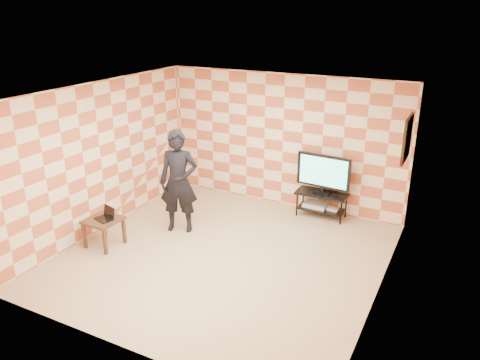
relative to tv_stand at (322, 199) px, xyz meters
name	(u,v)px	position (x,y,z in m)	size (l,w,h in m)	color
floor	(224,256)	(-0.96, -2.23, -0.37)	(5.00, 5.00, 0.00)	tan
wall_back	(283,141)	(-0.96, 0.27, 0.98)	(5.00, 0.02, 2.70)	beige
wall_front	(114,250)	(-0.96, -4.73, 0.98)	(5.00, 0.02, 2.70)	beige
wall_left	(101,158)	(-3.46, -2.23, 0.98)	(0.02, 5.00, 2.70)	beige
wall_right	(386,210)	(1.54, -2.23, 0.98)	(0.02, 5.00, 2.70)	beige
ceiling	(221,94)	(-0.96, -2.23, 2.33)	(5.00, 5.00, 0.02)	white
wall_art	(407,139)	(1.51, -0.68, 1.58)	(0.04, 0.72, 0.72)	black
tv_stand	(322,199)	(0.00, 0.00, 0.00)	(1.00, 0.45, 0.50)	black
tv	(323,172)	(0.00, 0.00, 0.56)	(1.06, 0.22, 0.77)	black
dvd_player	(316,205)	(-0.13, 0.04, -0.16)	(0.45, 0.32, 0.08)	#BDBDBF
game_console	(333,209)	(0.23, 0.02, -0.17)	(0.20, 0.15, 0.05)	silver
side_table	(103,224)	(-2.97, -2.84, 0.05)	(0.57, 0.57, 0.50)	#352014
laptop	(106,216)	(-2.92, -2.80, 0.18)	(0.37, 0.32, 0.21)	black
person	(179,182)	(-2.14, -1.72, 0.58)	(0.69, 0.45, 1.89)	black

